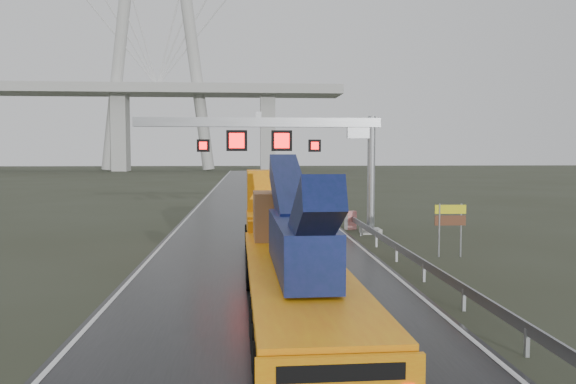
{
  "coord_description": "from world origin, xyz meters",
  "views": [
    {
      "loc": [
        -0.68,
        -15.92,
        4.97
      ],
      "look_at": [
        1.15,
        9.33,
        3.2
      ],
      "focal_mm": 35.0,
      "sensor_mm": 36.0,
      "label": 1
    }
  ],
  "objects": [
    {
      "name": "road",
      "position": [
        0.0,
        40.0,
        0.01
      ],
      "size": [
        11.0,
        200.0,
        0.02
      ],
      "primitive_type": "cube",
      "color": "black",
      "rests_on": "ground"
    },
    {
      "name": "guardrail",
      "position": [
        6.1,
        30.0,
        0.7
      ],
      "size": [
        0.2,
        140.0,
        1.4
      ],
      "primitive_type": null,
      "color": "gray",
      "rests_on": "ground"
    },
    {
      "name": "sign_gantry",
      "position": [
        2.1,
        17.99,
        5.61
      ],
      "size": [
        14.9,
        1.2,
        7.42
      ],
      "color": "#B2B2AD",
      "rests_on": "ground"
    },
    {
      "name": "striped_barrier",
      "position": [
        6.0,
        19.89,
        0.6
      ],
      "size": [
        0.8,
        0.63,
        1.19
      ],
      "primitive_type": "cube",
      "rotation": [
        0.0,
        0.0,
        0.4
      ],
      "color": "red",
      "rests_on": "ground"
    },
    {
      "name": "exit_sign_pair",
      "position": [
        8.96,
        10.0,
        1.79
      ],
      "size": [
        1.49,
        0.12,
        2.55
      ],
      "rotation": [
        0.0,
        0.0,
        -0.04
      ],
      "color": "gray",
      "rests_on": "ground"
    },
    {
      "name": "heavy_haul_truck",
      "position": [
        0.82,
        6.31,
        1.9
      ],
      "size": [
        3.42,
        20.97,
        4.91
      ],
      "rotation": [
        0.0,
        0.0,
        0.02
      ],
      "color": "#F7A20D",
      "rests_on": "ground"
    },
    {
      "name": "ground",
      "position": [
        0.0,
        0.0,
        0.0
      ],
      "size": [
        400.0,
        400.0,
        0.0
      ],
      "primitive_type": "plane",
      "color": "#2C2F21",
      "rests_on": "ground"
    }
  ]
}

